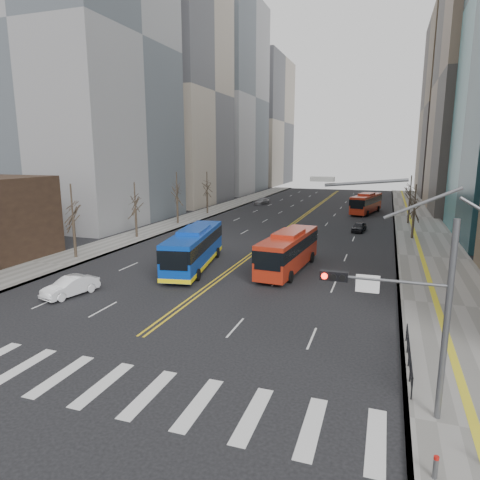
{
  "coord_description": "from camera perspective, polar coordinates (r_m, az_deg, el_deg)",
  "views": [
    {
      "loc": [
        12.78,
        -14.65,
        10.3
      ],
      "look_at": [
        3.89,
        11.23,
        4.69
      ],
      "focal_mm": 32.0,
      "sensor_mm": 36.0,
      "label": 1
    }
  ],
  "objects": [
    {
      "name": "blue_bus",
      "position": [
        38.93,
        -6.12,
        -0.93
      ],
      "size": [
        4.88,
        12.79,
        3.63
      ],
      "color": "#0B39A5",
      "rests_on": "ground"
    },
    {
      "name": "sidewalk_left",
      "position": [
        67.23,
        -7.11,
        2.75
      ],
      "size": [
        5.0,
        130.0,
        0.15
      ],
      "primitive_type": "cube",
      "color": "slate",
      "rests_on": "ground"
    },
    {
      "name": "car_dark_far",
      "position": [
        86.14,
        15.5,
        4.68
      ],
      "size": [
        2.78,
        4.42,
        1.14
      ],
      "primitive_type": "imported",
      "rotation": [
        0.0,
        0.0,
        -0.23
      ],
      "color": "black",
      "rests_on": "ground"
    },
    {
      "name": "crosswalk",
      "position": [
        22.0,
        -20.38,
        -17.09
      ],
      "size": [
        26.7,
        4.0,
        0.01
      ],
      "color": "silver",
      "rests_on": "ground"
    },
    {
      "name": "centerline",
      "position": [
        71.56,
        8.48,
        3.19
      ],
      "size": [
        0.55,
        100.0,
        0.01
      ],
      "color": "gold",
      "rests_on": "ground"
    },
    {
      "name": "ground",
      "position": [
        22.0,
        -20.38,
        -17.11
      ],
      "size": [
        220.0,
        220.0,
        0.0
      ],
      "primitive_type": "plane",
      "color": "black"
    },
    {
      "name": "car_white",
      "position": [
        33.79,
        -21.69,
        -5.77
      ],
      "size": [
        2.48,
        4.47,
        1.39
      ],
      "primitive_type": "imported",
      "rotation": [
        0.0,
        0.0,
        -0.25
      ],
      "color": "white",
      "rests_on": "ground"
    },
    {
      "name": "street_trees",
      "position": [
        53.37,
        -3.12,
        5.73
      ],
      "size": [
        35.2,
        47.2,
        7.6
      ],
      "color": "#2C221B",
      "rests_on": "ground"
    },
    {
      "name": "sidewalk_right",
      "position": [
        60.71,
        23.13,
        0.95
      ],
      "size": [
        7.0,
        130.0,
        0.15
      ],
      "primitive_type": "cube",
      "color": "slate",
      "rests_on": "ground"
    },
    {
      "name": "signal_mast",
      "position": [
        17.54,
        21.38,
        -7.31
      ],
      "size": [
        5.37,
        0.37,
        9.39
      ],
      "color": "slate",
      "rests_on": "ground"
    },
    {
      "name": "car_dark_mid",
      "position": [
        58.76,
        15.58,
        1.69
      ],
      "size": [
        2.0,
        3.89,
        1.27
      ],
      "primitive_type": "imported",
      "rotation": [
        0.0,
        0.0,
        -0.14
      ],
      "color": "black",
      "rests_on": "ground"
    },
    {
      "name": "red_bus_near",
      "position": [
        37.99,
        6.48,
        -1.17
      ],
      "size": [
        3.41,
        11.28,
        3.53
      ],
      "color": "#A92512",
      "rests_on": "ground"
    },
    {
      "name": "red_bus_far",
      "position": [
        76.79,
        16.48,
        4.86
      ],
      "size": [
        4.9,
        11.3,
        3.5
      ],
      "color": "#A92512",
      "rests_on": "ground"
    },
    {
      "name": "office_towers",
      "position": [
        85.21,
        10.87,
        20.59
      ],
      "size": [
        83.0,
        134.0,
        58.0
      ],
      "color": "gray",
      "rests_on": "ground"
    },
    {
      "name": "bollards",
      "position": [
        17.8,
        29.3,
        -23.23
      ],
      "size": [
        2.87,
        3.17,
        0.78
      ],
      "color": "slate",
      "rests_on": "sidewalk_right"
    },
    {
      "name": "car_silver",
      "position": [
        87.06,
        2.88,
        5.19
      ],
      "size": [
        2.85,
        4.67,
        1.26
      ],
      "primitive_type": "imported",
      "rotation": [
        0.0,
        0.0,
        -0.26
      ],
      "color": "#9B9A9F",
      "rests_on": "ground"
    },
    {
      "name": "pedestrian_railing",
      "position": [
        22.77,
        21.63,
        -13.87
      ],
      "size": [
        0.06,
        6.06,
        1.02
      ],
      "color": "black",
      "rests_on": "sidewalk_right"
    }
  ]
}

